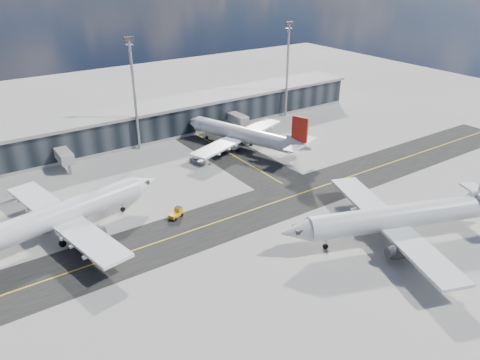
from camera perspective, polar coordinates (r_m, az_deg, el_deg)
The scene contains 9 objects.
ground at distance 89.23m, azimuth 0.23°, elevation -5.66°, with size 300.00×300.00×0.00m, color gray.
taxiway_lanes at distance 98.88m, azimuth -1.43°, elevation -2.31°, with size 180.00×63.00×0.03m.
terminal_concourse at distance 132.34m, azimuth -13.45°, elevation 6.31°, with size 152.00×19.80×8.80m.
floodlight_masts at distance 122.82m, azimuth -12.79°, elevation 10.52°, with size 102.50×0.70×28.90m.
airliner_af at distance 89.81m, azimuth -21.87°, elevation -4.28°, with size 44.28×37.97×13.16m.
airliner_redtail at distance 123.38m, azimuth 0.46°, elevation 5.54°, with size 33.80×39.12×11.95m.
airliner_near at distance 88.22m, azimuth 18.85°, elevation -4.32°, with size 43.02×37.16×13.13m.
baggage_tug at distance 92.56m, azimuth -7.72°, elevation -3.99°, with size 3.36×2.57×1.90m.
service_van at distance 116.53m, azimuth -5.17°, elevation 2.45°, with size 2.17×4.71×1.31m, color silver.
Camera 1 is at (-43.30, -62.74, 46.37)m, focal length 35.00 mm.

